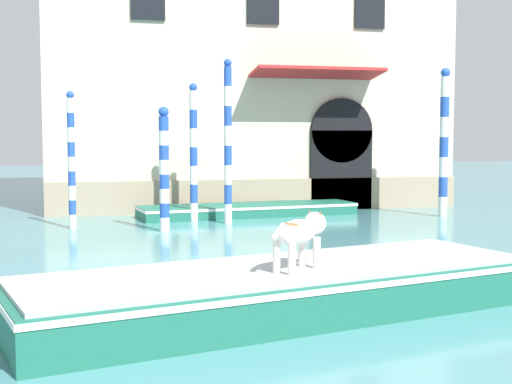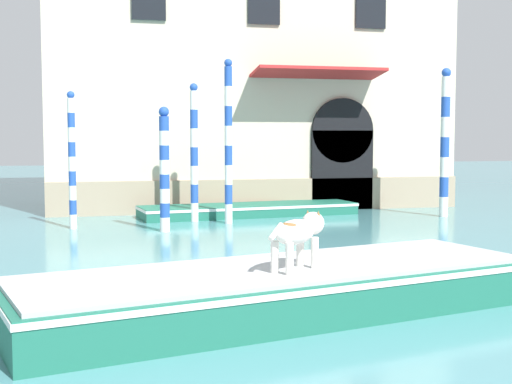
# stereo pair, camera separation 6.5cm
# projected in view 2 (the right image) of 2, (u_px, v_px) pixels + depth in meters

# --- Properties ---
(boat_foreground) EXTENTS (8.08, 4.14, 0.67)m
(boat_foreground) POSITION_uv_depth(u_px,v_px,m) (281.00, 288.00, 10.15)
(boat_foreground) COLOR #1E6651
(boat_foreground) RESTS_ON ground_plane
(dog_on_deck) EXTENTS (1.00, 0.85, 0.80)m
(dog_on_deck) POSITION_uv_depth(u_px,v_px,m) (299.00, 232.00, 9.85)
(dog_on_deck) COLOR silver
(dog_on_deck) RESTS_ON boat_foreground
(boat_moored_near_palazzo) EXTENTS (7.04, 2.44, 0.37)m
(boat_moored_near_palazzo) POSITION_uv_depth(u_px,v_px,m) (249.00, 210.00, 22.45)
(boat_moored_near_palazzo) COLOR #1E6651
(boat_moored_near_palazzo) RESTS_ON ground_plane
(mooring_pole_0) EXTENTS (0.20, 0.20, 3.72)m
(mooring_pole_0) POSITION_uv_depth(u_px,v_px,m) (72.00, 160.00, 19.19)
(mooring_pole_0) COLOR white
(mooring_pole_0) RESTS_ON ground_plane
(mooring_pole_1) EXTENTS (0.24, 0.24, 4.05)m
(mooring_pole_1) POSITION_uv_depth(u_px,v_px,m) (194.00, 152.00, 20.86)
(mooring_pole_1) COLOR white
(mooring_pole_1) RESTS_ON ground_plane
(mooring_pole_2) EXTENTS (0.23, 0.23, 4.70)m
(mooring_pole_2) POSITION_uv_depth(u_px,v_px,m) (228.00, 141.00, 20.32)
(mooring_pole_2) COLOR white
(mooring_pole_2) RESTS_ON ground_plane
(mooring_pole_3) EXTENTS (0.29, 0.29, 4.60)m
(mooring_pole_3) POSITION_uv_depth(u_px,v_px,m) (445.00, 142.00, 22.07)
(mooring_pole_3) COLOR white
(mooring_pole_3) RESTS_ON ground_plane
(mooring_pole_4) EXTENTS (0.27, 0.27, 3.28)m
(mooring_pole_4) POSITION_uv_depth(u_px,v_px,m) (164.00, 169.00, 18.64)
(mooring_pole_4) COLOR white
(mooring_pole_4) RESTS_ON ground_plane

